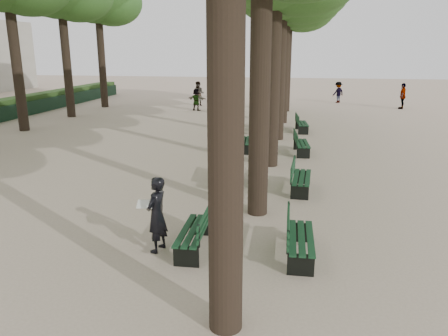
# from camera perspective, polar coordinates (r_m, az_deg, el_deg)

# --- Properties ---
(ground) EXTENTS (120.00, 120.00, 0.00)m
(ground) POSITION_cam_1_polar(r_m,az_deg,el_deg) (9.29, -6.99, -11.86)
(ground) COLOR #BEA890
(ground) RESTS_ON ground
(bench_left_0) EXTENTS (0.62, 1.82, 0.92)m
(bench_left_0) POSITION_cam_1_polar(r_m,az_deg,el_deg) (9.58, -3.93, -9.11)
(bench_left_0) COLOR black
(bench_left_0) RESTS_ON ground
(bench_left_1) EXTENTS (0.78, 1.85, 0.92)m
(bench_left_1) POSITION_cam_1_polar(r_m,az_deg,el_deg) (13.87, 0.63, -1.26)
(bench_left_1) COLOR black
(bench_left_1) RESTS_ON ground
(bench_left_2) EXTENTS (0.73, 1.84, 0.92)m
(bench_left_2) POSITION_cam_1_polar(r_m,az_deg,el_deg) (18.73, 3.14, 3.09)
(bench_left_2) COLOR black
(bench_left_2) RESTS_ON ground
(bench_left_3) EXTENTS (0.67, 1.83, 0.92)m
(bench_left_3) POSITION_cam_1_polar(r_m,az_deg,el_deg) (23.62, 4.60, 5.62)
(bench_left_3) COLOR black
(bench_left_3) RESTS_ON ground
(bench_right_0) EXTENTS (0.61, 1.81, 0.92)m
(bench_right_0) POSITION_cam_1_polar(r_m,az_deg,el_deg) (9.36, 9.93, -9.91)
(bench_right_0) COLOR black
(bench_right_0) RESTS_ON ground
(bench_right_1) EXTENTS (0.65, 1.82, 0.92)m
(bench_right_1) POSITION_cam_1_polar(r_m,az_deg,el_deg) (13.54, 10.03, -1.92)
(bench_right_1) COLOR black
(bench_right_1) RESTS_ON ground
(bench_right_2) EXTENTS (0.75, 1.85, 0.92)m
(bench_right_2) POSITION_cam_1_polar(r_m,az_deg,el_deg) (18.40, 10.09, 2.66)
(bench_right_2) COLOR black
(bench_right_2) RESTS_ON ground
(bench_right_3) EXTENTS (0.76, 1.85, 0.92)m
(bench_right_3) POSITION_cam_1_polar(r_m,az_deg,el_deg) (23.39, 10.13, 5.33)
(bench_right_3) COLOR black
(bench_right_3) RESTS_ON ground
(man_with_map) EXTENTS (0.68, 0.72, 1.66)m
(man_with_map) POSITION_cam_1_polar(r_m,az_deg,el_deg) (9.41, -8.77, -6.03)
(man_with_map) COLOR black
(man_with_map) RESTS_ON ground
(pedestrian_c) EXTENTS (0.67, 1.15, 1.85)m
(pedestrian_c) POSITION_cam_1_polar(r_m,az_deg,el_deg) (34.48, 22.30, 8.69)
(pedestrian_c) COLOR #262628
(pedestrian_c) RESTS_ON ground
(pedestrian_e) EXTENTS (1.45, 0.73, 1.53)m
(pedestrian_e) POSITION_cam_1_polar(r_m,az_deg,el_deg) (31.18, -3.64, 8.90)
(pedestrian_e) COLOR #262628
(pedestrian_e) RESTS_ON ground
(pedestrian_d) EXTENTS (0.98, 0.80, 1.88)m
(pedestrian_d) POSITION_cam_1_polar(r_m,az_deg,el_deg) (38.30, 0.47, 10.38)
(pedestrian_d) COLOR #262628
(pedestrian_d) RESTS_ON ground
(pedestrian_b) EXTENTS (1.03, 0.97, 1.68)m
(pedestrian_b) POSITION_cam_1_polar(r_m,az_deg,el_deg) (36.89, 14.68, 9.55)
(pedestrian_b) COLOR #262628
(pedestrian_b) RESTS_ON ground
(pedestrian_a) EXTENTS (0.92, 0.46, 1.83)m
(pedestrian_a) POSITION_cam_1_polar(r_m,az_deg,el_deg) (33.87, -3.33, 9.67)
(pedestrian_a) COLOR #262628
(pedestrian_a) RESTS_ON ground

